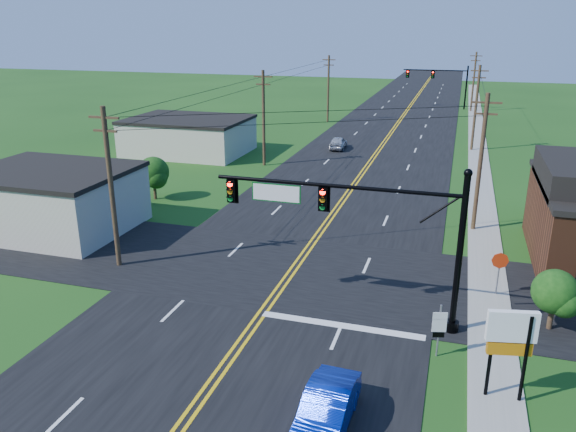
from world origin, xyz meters
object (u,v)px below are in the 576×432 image
(signal_mast_far, at_px, (438,80))
(route_sign, at_px, (439,327))
(blue_car, at_px, (326,412))
(stop_sign, at_px, (500,265))
(signal_mast_main, at_px, (357,222))

(signal_mast_far, bearing_deg, route_sign, -87.05)
(blue_car, bearing_deg, stop_sign, 65.76)
(signal_mast_far, relative_size, blue_car, 2.50)
(route_sign, bearing_deg, stop_sign, 53.24)
(route_sign, xyz_separation_m, stop_sign, (2.58, 6.50, 0.32))
(route_sign, bearing_deg, blue_car, -135.76)
(blue_car, xyz_separation_m, route_sign, (3.36, 5.67, 0.65))
(signal_mast_far, bearing_deg, stop_sign, -84.60)
(blue_car, distance_m, route_sign, 6.63)
(signal_mast_main, relative_size, route_sign, 4.80)
(signal_mast_far, relative_size, stop_sign, 4.68)
(signal_mast_main, distance_m, signal_mast_far, 72.00)
(signal_mast_main, height_order, signal_mast_far, same)
(route_sign, bearing_deg, signal_mast_far, 77.85)
(blue_car, relative_size, stop_sign, 1.87)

